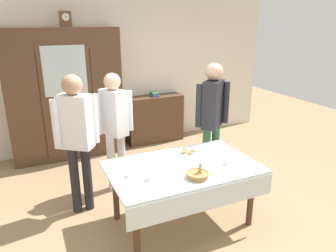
# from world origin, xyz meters

# --- Properties ---
(ground_plane) EXTENTS (12.00, 12.00, 0.00)m
(ground_plane) POSITION_xyz_m (0.00, 0.00, 0.00)
(ground_plane) COLOR #997A56
(ground_plane) RESTS_ON ground
(back_wall) EXTENTS (6.40, 0.10, 2.70)m
(back_wall) POSITION_xyz_m (0.00, 2.65, 1.35)
(back_wall) COLOR silver
(back_wall) RESTS_ON ground
(dining_table) EXTENTS (1.66, 1.03, 0.73)m
(dining_table) POSITION_xyz_m (0.00, -0.24, 0.63)
(dining_table) COLOR #4C3321
(dining_table) RESTS_ON ground
(wall_cabinet) EXTENTS (1.84, 0.46, 2.18)m
(wall_cabinet) POSITION_xyz_m (-0.90, 2.35, 1.09)
(wall_cabinet) COLOR #4C3321
(wall_cabinet) RESTS_ON ground
(mantel_clock) EXTENTS (0.18, 0.11, 0.24)m
(mantel_clock) POSITION_xyz_m (-0.79, 2.35, 2.30)
(mantel_clock) COLOR brown
(mantel_clock) RESTS_ON wall_cabinet
(bookshelf_low) EXTENTS (1.09, 0.35, 0.90)m
(bookshelf_low) POSITION_xyz_m (0.72, 2.41, 0.45)
(bookshelf_low) COLOR #4C3321
(bookshelf_low) RESTS_ON ground
(book_stack) EXTENTS (0.16, 0.22, 0.07)m
(book_stack) POSITION_xyz_m (0.72, 2.41, 0.94)
(book_stack) COLOR #664C7A
(book_stack) RESTS_ON bookshelf_low
(tea_cup_mid_right) EXTENTS (0.13, 0.13, 0.06)m
(tea_cup_mid_right) POSITION_xyz_m (-0.62, -0.19, 0.76)
(tea_cup_mid_right) COLOR white
(tea_cup_mid_right) RESTS_ON dining_table
(tea_cup_mid_left) EXTENTS (0.13, 0.13, 0.06)m
(tea_cup_mid_left) POSITION_xyz_m (-0.45, -0.36, 0.76)
(tea_cup_mid_left) COLOR white
(tea_cup_mid_left) RESTS_ON dining_table
(tea_cup_back_edge) EXTENTS (0.13, 0.13, 0.06)m
(tea_cup_back_edge) POSITION_xyz_m (0.48, -0.37, 0.76)
(tea_cup_back_edge) COLOR white
(tea_cup_back_edge) RESTS_ON dining_table
(bread_basket) EXTENTS (0.24, 0.24, 0.16)m
(bread_basket) POSITION_xyz_m (0.01, -0.51, 0.76)
(bread_basket) COLOR #9E7542
(bread_basket) RESTS_ON dining_table
(pastry_plate) EXTENTS (0.28, 0.28, 0.05)m
(pastry_plate) POSITION_xyz_m (0.22, 0.09, 0.74)
(pastry_plate) COLOR white
(pastry_plate) RESTS_ON dining_table
(spoon_near_left) EXTENTS (0.12, 0.02, 0.01)m
(spoon_near_left) POSITION_xyz_m (0.59, -0.06, 0.73)
(spoon_near_left) COLOR silver
(spoon_near_left) RESTS_ON dining_table
(spoon_mid_right) EXTENTS (0.12, 0.02, 0.01)m
(spoon_mid_right) POSITION_xyz_m (0.39, -0.11, 0.73)
(spoon_mid_right) COLOR silver
(spoon_mid_right) RESTS_ON dining_table
(spoon_center) EXTENTS (0.12, 0.02, 0.01)m
(spoon_center) POSITION_xyz_m (-0.63, -0.42, 0.73)
(spoon_center) COLOR silver
(spoon_center) RESTS_ON dining_table
(person_beside_shelf) EXTENTS (0.52, 0.39, 1.75)m
(person_beside_shelf) POSITION_xyz_m (0.80, 0.49, 1.08)
(person_beside_shelf) COLOR #33704C
(person_beside_shelf) RESTS_ON ground
(person_near_right_end) EXTENTS (0.52, 0.41, 1.64)m
(person_near_right_end) POSITION_xyz_m (-0.47, 0.90, 1.00)
(person_near_right_end) COLOR silver
(person_near_right_end) RESTS_ON ground
(person_behind_table_left) EXTENTS (0.52, 0.37, 1.72)m
(person_behind_table_left) POSITION_xyz_m (-1.02, 0.54, 1.05)
(person_behind_table_left) COLOR #232328
(person_behind_table_left) RESTS_ON ground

